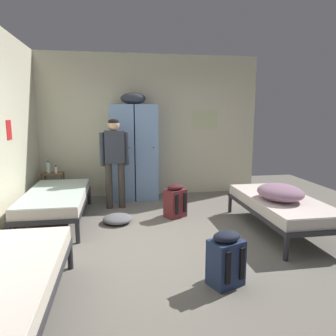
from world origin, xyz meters
name	(u,v)px	position (x,y,z in m)	size (l,w,h in m)	color
ground_plane	(171,241)	(0.00, 0.00, 0.00)	(8.13, 8.13, 0.00)	slate
room_backdrop	(84,130)	(-1.17, 1.21, 1.42)	(4.49, 5.14, 2.84)	beige
locker_bank	(134,150)	(-0.35, 2.26, 0.97)	(0.90, 0.55, 2.07)	#7A9ECC
shelf_unit	(54,185)	(-1.89, 2.22, 0.35)	(0.38, 0.30, 0.57)	brown
bed_right	(281,205)	(1.64, 0.16, 0.38)	(0.90, 1.90, 0.49)	#28282D
bed_left_rear	(56,198)	(-1.64, 1.07, 0.38)	(0.90, 1.90, 0.49)	#28282D
bedding_heap	(280,192)	(1.55, 0.05, 0.60)	(0.60, 0.72, 0.22)	gray
person_traveler	(115,155)	(-0.72, 1.67, 0.96)	(0.50, 0.22, 1.59)	#3D3833
water_bottle	(48,167)	(-1.97, 2.24, 0.68)	(0.07, 0.07, 0.24)	silver
lotion_bottle	(56,170)	(-1.82, 2.18, 0.64)	(0.05, 0.05, 0.15)	white
backpack_navy	(225,259)	(0.35, -1.12, 0.26)	(0.39, 0.40, 0.55)	navy
backpack_maroon	(175,201)	(0.24, 1.01, 0.26)	(0.40, 0.41, 0.55)	maroon
clothes_pile_grey	(118,219)	(-0.70, 0.86, 0.06)	(0.46, 0.47, 0.13)	slate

